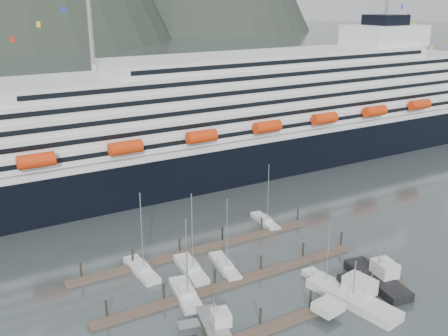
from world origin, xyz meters
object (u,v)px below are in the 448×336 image
at_px(cruise_ship, 244,123).
at_px(sailboat_h, 323,282).
at_px(trawler_d, 376,279).
at_px(sailboat_c, 191,270).
at_px(sailboat_e, 142,270).
at_px(trawler_b, 214,326).
at_px(sailboat_a, 186,295).
at_px(sailboat_d, 225,267).
at_px(trawler_c, 352,298).
at_px(sailboat_g, 265,222).

xyz_separation_m(cruise_ship, sailboat_h, (-22.83, -59.48, -11.63)).
xyz_separation_m(sailboat_h, trawler_d, (7.59, -4.28, 0.56)).
bearing_deg(sailboat_c, sailboat_e, 66.96).
bearing_deg(trawler_b, cruise_ship, -22.07).
xyz_separation_m(sailboat_a, trawler_d, (28.46, -12.02, 0.53)).
height_order(sailboat_c, trawler_b, sailboat_c).
xyz_separation_m(sailboat_a, sailboat_d, (9.84, 4.76, -0.03)).
relative_size(cruise_ship, sailboat_e, 13.83).
height_order(cruise_ship, sailboat_a, cruise_ship).
xyz_separation_m(sailboat_a, sailboat_c, (4.30, 6.72, 0.00)).
relative_size(cruise_ship, sailboat_c, 13.90).
bearing_deg(trawler_b, sailboat_e, 20.51).
height_order(sailboat_a, trawler_d, sailboat_a).
bearing_deg(sailboat_a, trawler_d, -101.55).
xyz_separation_m(sailboat_a, trawler_b, (-0.49, -9.60, 0.38)).
bearing_deg(sailboat_h, trawler_d, -115.85).
bearing_deg(cruise_ship, trawler_d, -103.45).
distance_m(sailboat_d, trawler_b, 17.69).
relative_size(sailboat_c, trawler_c, 0.95).
distance_m(sailboat_c, sailboat_e, 8.35).
xyz_separation_m(sailboat_c, sailboat_h, (16.57, -14.46, -0.04)).
height_order(sailboat_c, sailboat_h, sailboat_c).
xyz_separation_m(sailboat_a, sailboat_h, (20.87, -7.74, -0.03)).
relative_size(cruise_ship, sailboat_d, 15.34).
height_order(trawler_b, trawler_d, trawler_d).
height_order(sailboat_e, trawler_c, sailboat_e).
xyz_separation_m(cruise_ship, sailboat_e, (-46.64, -40.85, -11.61)).
xyz_separation_m(sailboat_a, sailboat_g, (26.60, 16.79, -0.04)).
distance_m(sailboat_g, trawler_b, 37.82).
relative_size(sailboat_d, sailboat_h, 1.14).
xyz_separation_m(sailboat_e, trawler_d, (31.39, -22.91, 0.54)).
height_order(sailboat_c, sailboat_g, sailboat_c).
xyz_separation_m(sailboat_d, sailboat_h, (11.04, -12.50, -0.00)).
bearing_deg(sailboat_a, sailboat_e, 26.44).
bearing_deg(cruise_ship, trawler_c, -108.97).
height_order(sailboat_d, trawler_d, sailboat_d).
height_order(sailboat_a, trawler_c, sailboat_a).
distance_m(sailboat_a, sailboat_g, 31.45).
relative_size(sailboat_a, trawler_b, 1.41).
height_order(sailboat_d, sailboat_e, sailboat_e).
relative_size(trawler_b, trawler_c, 0.63).
distance_m(sailboat_d, sailboat_e, 14.17).
height_order(sailboat_c, sailboat_d, sailboat_c).
relative_size(cruise_ship, sailboat_h, 17.55).
bearing_deg(sailboat_h, sailboat_a, 73.22).
distance_m(sailboat_c, sailboat_h, 22.00).
distance_m(cruise_ship, sailboat_d, 59.07).
distance_m(sailboat_g, sailboat_h, 25.19).
xyz_separation_m(cruise_ship, trawler_c, (-22.69, -65.99, -11.06)).
bearing_deg(sailboat_e, sailboat_a, -166.49).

